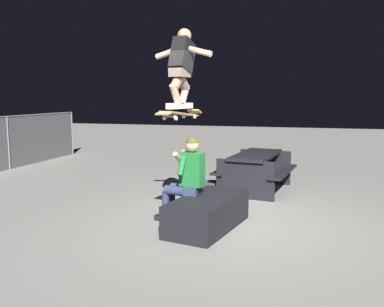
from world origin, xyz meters
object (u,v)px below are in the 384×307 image
at_px(skateboard, 180,114).
at_px(picnic_table_back, 256,166).
at_px(ledge_box_main, 208,213).
at_px(person_sitting_on_ledge, 186,176).
at_px(skater_airborne, 182,65).
at_px(kicker_ramp, 205,195).

xyz_separation_m(skateboard, picnic_table_back, (2.58, -0.78, -1.13)).
bearing_deg(ledge_box_main, skateboard, 87.44).
bearing_deg(person_sitting_on_ledge, picnic_table_back, -17.04).
xyz_separation_m(person_sitting_on_ledge, skater_airborne, (-0.10, 0.03, 1.61)).
distance_m(person_sitting_on_ledge, picnic_table_back, 2.55).
distance_m(ledge_box_main, skateboard, 1.46).
xyz_separation_m(ledge_box_main, skateboard, (0.02, 0.41, 1.40)).
relative_size(kicker_ramp, picnic_table_back, 0.59).
distance_m(skater_airborne, kicker_ramp, 2.79).
bearing_deg(ledge_box_main, skater_airborne, 79.60).
relative_size(skateboard, skater_airborne, 0.93).
xyz_separation_m(skater_airborne, kicker_ramp, (1.63, 0.06, -2.26)).
xyz_separation_m(ledge_box_main, skater_airborne, (0.07, 0.40, 2.09)).
height_order(person_sitting_on_ledge, kicker_ramp, person_sitting_on_ledge).
bearing_deg(kicker_ramp, skater_airborne, -177.95).
distance_m(ledge_box_main, skater_airborne, 2.13).
relative_size(person_sitting_on_ledge, kicker_ramp, 1.16).
height_order(skateboard, picnic_table_back, skateboard).
bearing_deg(kicker_ramp, skateboard, -178.40).
bearing_deg(ledge_box_main, kicker_ramp, 15.14).
bearing_deg(skater_airborne, ledge_box_main, -100.40).
relative_size(ledge_box_main, skateboard, 1.45).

